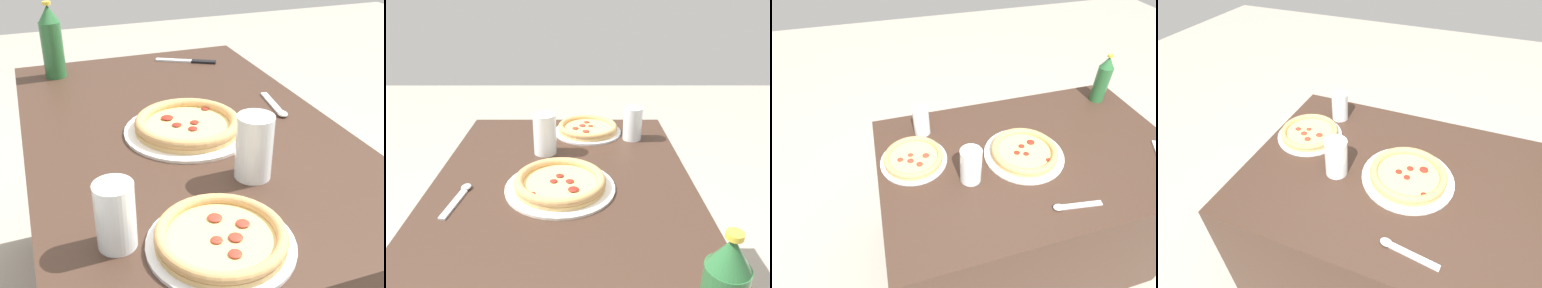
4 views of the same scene
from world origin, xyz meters
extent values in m
plane|color=#A89E8E|center=(0.00, 0.00, 0.00)|extent=(8.00, 8.00, 0.00)
cube|color=#3D281E|center=(0.00, 0.00, 0.38)|extent=(1.29, 0.83, 0.75)
cylinder|color=silver|center=(-0.04, -0.01, 0.75)|extent=(0.34, 0.34, 0.01)
cylinder|color=tan|center=(-0.04, -0.01, 0.76)|extent=(0.28, 0.28, 0.01)
cylinder|color=#E5C170|center=(-0.04, -0.01, 0.77)|extent=(0.24, 0.24, 0.00)
torus|color=tan|center=(-0.04, -0.01, 0.78)|extent=(0.28, 0.28, 0.03)
ellipsoid|color=maroon|center=(-0.04, -0.03, 0.78)|extent=(0.02, 0.02, 0.01)
ellipsoid|color=maroon|center=(-0.07, -0.01, 0.78)|extent=(0.03, 0.03, 0.01)
ellipsoid|color=maroon|center=(0.01, 0.04, 0.78)|extent=(0.03, 0.03, 0.01)
ellipsoid|color=maroon|center=(0.03, -0.08, 0.78)|extent=(0.02, 0.02, 0.00)
ellipsoid|color=maroon|center=(-0.04, 0.02, 0.78)|extent=(0.03, 0.03, 0.01)
cylinder|color=silver|center=(-0.49, 0.09, 0.75)|extent=(0.28, 0.28, 0.01)
cylinder|color=tan|center=(-0.49, 0.09, 0.76)|extent=(0.24, 0.24, 0.01)
cylinder|color=#E5C170|center=(-0.49, 0.09, 0.77)|extent=(0.21, 0.21, 0.00)
torus|color=tan|center=(-0.49, 0.09, 0.78)|extent=(0.24, 0.24, 0.02)
ellipsoid|color=#A83323|center=(-0.50, 0.10, 0.78)|extent=(0.02, 0.02, 0.00)
ellipsoid|color=#A83323|center=(-0.47, 0.04, 0.78)|extent=(0.03, 0.03, 0.01)
ellipsoid|color=#A83323|center=(-0.51, 0.07, 0.78)|extent=(0.03, 0.03, 0.01)
ellipsoid|color=#A83323|center=(-0.44, 0.08, 0.78)|extent=(0.03, 0.03, 0.01)
ellipsoid|color=#A83323|center=(-0.55, 0.09, 0.78)|extent=(0.02, 0.02, 0.01)
cylinder|color=white|center=(-0.42, 0.26, 0.82)|extent=(0.07, 0.07, 0.13)
cylinder|color=maroon|center=(-0.42, 0.26, 0.81)|extent=(0.06, 0.06, 0.11)
cylinder|color=white|center=(-0.29, -0.07, 0.83)|extent=(0.08, 0.08, 0.15)
cylinder|color=#935123|center=(-0.29, -0.07, 0.79)|extent=(0.07, 0.07, 0.08)
cube|color=silver|center=(0.05, -0.31, 0.75)|extent=(0.15, 0.04, 0.01)
ellipsoid|color=silver|center=(-0.03, -0.29, 0.76)|extent=(0.04, 0.03, 0.01)
camera|label=1|loc=(-1.12, 0.37, 1.33)|focal=45.00mm
camera|label=2|loc=(0.96, 0.05, 1.34)|focal=35.00mm
camera|label=3|loc=(-0.54, -0.82, 1.64)|focal=28.00mm
camera|label=4|loc=(0.05, -0.80, 1.55)|focal=28.00mm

